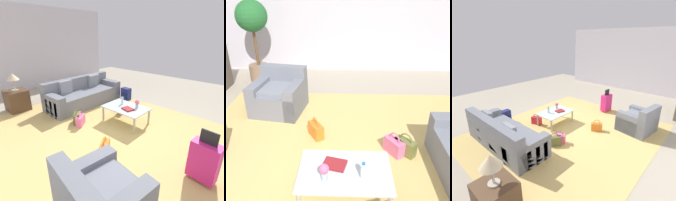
{
  "view_description": "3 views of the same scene",
  "coord_description": "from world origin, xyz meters",
  "views": [
    {
      "loc": [
        -1.99,
        2.64,
        2.1
      ],
      "look_at": [
        0.3,
        0.12,
        0.79
      ],
      "focal_mm": 28.0,
      "sensor_mm": 36.0,
      "label": 1
    },
    {
      "loc": [
        0.4,
        -2.67,
        2.4
      ],
      "look_at": [
        0.29,
        0.34,
        0.88
      ],
      "focal_mm": 40.0,
      "sensor_mm": 36.0,
      "label": 2
    },
    {
      "loc": [
        4.01,
        3.1,
        2.61
      ],
      "look_at": [
        0.7,
        0.14,
        1.03
      ],
      "focal_mm": 28.0,
      "sensor_mm": 36.0,
      "label": 3
    }
  ],
  "objects": [
    {
      "name": "handbag_orange",
      "position": [
        -0.09,
        0.74,
        0.13
      ],
      "size": [
        0.29,
        0.35,
        0.36
      ],
      "color": "orange",
      "rests_on": "ground"
    },
    {
      "name": "handbag_red",
      "position": [
        0.83,
        -0.93,
        0.13
      ],
      "size": [
        0.22,
        0.35,
        0.36
      ],
      "color": "red",
      "rests_on": "ground"
    },
    {
      "name": "backpack_navy",
      "position": [
        1.4,
        -1.79,
        0.19
      ],
      "size": [
        0.3,
        0.26,
        0.4
      ],
      "color": "navy",
      "rests_on": "ground"
    },
    {
      "name": "ground_plane",
      "position": [
        0.0,
        0.0,
        0.0
      ],
      "size": [
        12.0,
        12.0,
        0.0
      ],
      "primitive_type": "plane",
      "color": "#A89E89"
    },
    {
      "name": "handbag_olive",
      "position": [
        1.28,
        0.34,
        0.13
      ],
      "size": [
        0.33,
        0.32,
        0.36
      ],
      "color": "olive",
      "rests_on": "ground"
    },
    {
      "name": "table_lamp",
      "position": [
        3.2,
        1.0,
        0.98
      ],
      "size": [
        0.33,
        0.33,
        0.5
      ],
      "color": "#ADA899",
      "rests_on": "side_table"
    },
    {
      "name": "coffee_table",
      "position": [
        0.4,
        -0.5,
        0.36
      ],
      "size": [
        1.06,
        0.71,
        0.41
      ],
      "color": "silver",
      "rests_on": "ground"
    },
    {
      "name": "area_rug",
      "position": [
        0.6,
        0.2,
        0.0
      ],
      "size": [
        5.2,
        4.4,
        0.01
      ],
      "primitive_type": "cube",
      "color": "tan",
      "rests_on": "ground"
    },
    {
      "name": "armchair",
      "position": [
        -0.89,
        1.66,
        0.29
      ],
      "size": [
        1.03,
        1.0,
        0.81
      ],
      "color": "slate",
      "rests_on": "ground"
    },
    {
      "name": "coffee_table_book",
      "position": [
        0.28,
        -0.42,
        0.43
      ],
      "size": [
        0.3,
        0.26,
        0.03
      ],
      "primitive_type": "cube",
      "rotation": [
        0.0,
        0.0,
        -0.24
      ],
      "color": "maroon",
      "rests_on": "coffee_table"
    },
    {
      "name": "wall_left",
      "position": [
        -5.06,
        0.0,
        1.55
      ],
      "size": [
        0.12,
        8.0,
        3.1
      ],
      "primitive_type": "cube",
      "color": "silver",
      "rests_on": "ground"
    },
    {
      "name": "suitcase_magenta",
      "position": [
        -1.6,
        0.2,
        0.36
      ],
      "size": [
        0.42,
        0.26,
        0.85
      ],
      "color": "#D12375",
      "rests_on": "ground"
    },
    {
      "name": "flower_vase",
      "position": [
        0.18,
        -0.65,
        0.54
      ],
      "size": [
        0.11,
        0.11,
        0.21
      ],
      "color": "#B2B7BC",
      "rests_on": "coffee_table"
    },
    {
      "name": "couch",
      "position": [
        2.19,
        -0.6,
        0.29
      ],
      "size": [
        0.9,
        2.4,
        0.84
      ],
      "color": "slate",
      "rests_on": "ground"
    },
    {
      "name": "side_table",
      "position": [
        3.2,
        1.0,
        0.3
      ],
      "size": [
        0.55,
        0.55,
        0.59
      ],
      "primitive_type": "cube",
      "color": "#513823",
      "rests_on": "ground"
    },
    {
      "name": "water_bottle",
      "position": [
        0.6,
        -0.6,
        0.51
      ],
      "size": [
        0.06,
        0.06,
        0.2
      ],
      "color": "silver",
      "rests_on": "coffee_table"
    },
    {
      "name": "handbag_pink",
      "position": [
        1.12,
        0.35,
        0.13
      ],
      "size": [
        0.29,
        0.34,
        0.36
      ],
      "color": "pink",
      "rests_on": "ground"
    }
  ]
}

